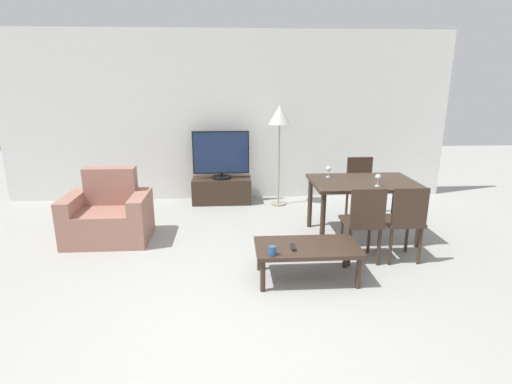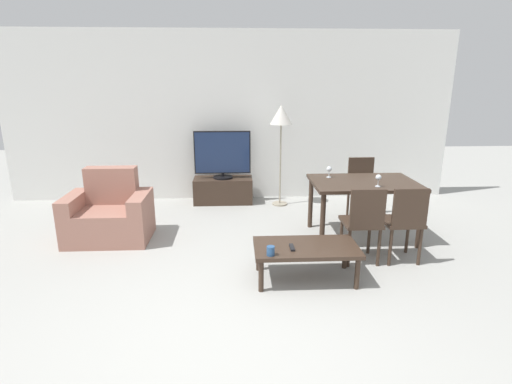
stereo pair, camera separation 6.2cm
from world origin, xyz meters
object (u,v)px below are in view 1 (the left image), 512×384
tv_stand (222,190)px  floor_lamp (280,119)px  coffee_table (307,249)px  wine_glass_center (329,169)px  armchair (109,216)px  remote_primary (293,247)px  tv (221,155)px  dining_chair_near_right (404,219)px  dining_table (363,188)px  dining_chair_near (364,220)px  cup_white_near (272,251)px  dining_chair_far (361,184)px  wine_glass_left (378,178)px

tv_stand → floor_lamp: size_ratio=0.60×
coffee_table → wine_glass_center: 1.49m
armchair → remote_primary: bearing=-30.3°
tv → wine_glass_center: tv is taller
tv → dining_chair_near_right: bearing=-49.1°
dining_table → wine_glass_center: size_ratio=8.78×
dining_chair_near → floor_lamp: size_ratio=0.55×
coffee_table → cup_white_near: size_ratio=11.56×
dining_chair_far → floor_lamp: size_ratio=0.55×
wine_glass_center → dining_chair_near_right: bearing=-57.3°
armchair → dining_chair_far: armchair is taller
remote_primary → dining_chair_near_right: bearing=17.3°
cup_white_near → tv: bearing=100.4°
tv → dining_table: size_ratio=0.70×
armchair → wine_glass_center: wine_glass_center is taller
dining_chair_far → cup_white_near: bearing=-126.3°
armchair → coffee_table: size_ratio=0.97×
dining_chair_near → remote_primary: 0.92m
coffee_table → dining_chair_far: (1.12, 1.82, 0.18)m
coffee_table → cup_white_near: (-0.37, -0.20, 0.09)m
dining_chair_near_right → cup_white_near: bearing=-160.0°
floor_lamp → wine_glass_center: floor_lamp is taller
wine_glass_center → tv_stand: bearing=135.7°
tv_stand → dining_chair_near: bearing=-56.0°
coffee_table → dining_chair_near_right: bearing=16.9°
dining_chair_far → floor_lamp: 1.56m
tv → cup_white_near: size_ratio=10.04×
dining_chair_near_right → wine_glass_left: 0.61m
coffee_table → floor_lamp: size_ratio=0.65×
tv → dining_chair_near_right: 3.09m
armchair → cup_white_near: 2.35m
tv_stand → dining_chair_near: size_ratio=1.09×
dining_table → dining_chair_near_right: bearing=-73.2°
tv_stand → cup_white_near: bearing=-79.6°
dining_chair_far → dining_chair_near_right: size_ratio=1.00×
cup_white_near → wine_glass_center: 1.79m
floor_lamp → dining_chair_near_right: bearing=-62.8°
dining_chair_near_right → remote_primary: dining_chair_near_right is taller
dining_table → remote_primary: dining_table is taller
tv → dining_chair_far: tv is taller
armchair → dining_chair_near: 3.07m
coffee_table → wine_glass_center: bearing=68.8°
tv_stand → dining_chair_far: 2.20m
remote_primary → dining_chair_near: bearing=25.8°
floor_lamp → wine_glass_left: bearing=-60.1°
wine_glass_center → dining_table: bearing=-29.1°
tv → wine_glass_left: 2.63m
wine_glass_center → coffee_table: bearing=-111.2°
armchair → tv_stand: bearing=47.2°
armchair → tv_stand: 2.02m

